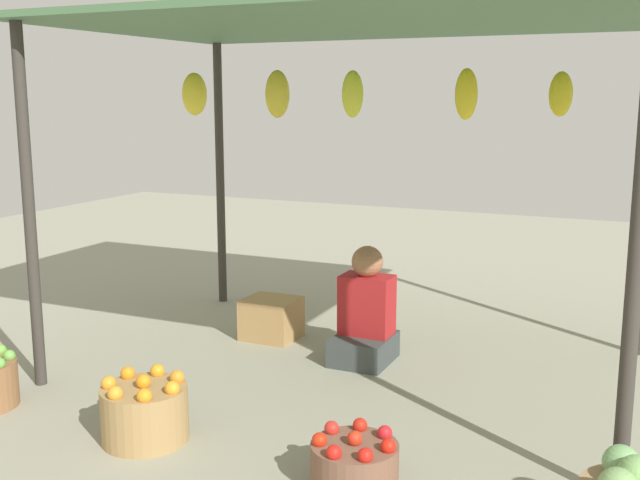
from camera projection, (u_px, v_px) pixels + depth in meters
ground_plane at (356, 368)px, 5.03m from camera, size 14.00×14.00×0.00m
market_stall_structure at (358, 45)px, 4.66m from camera, size 3.64×2.44×2.21m
vendor_person at (366, 318)px, 5.12m from camera, size 0.36×0.44×0.78m
basket_oranges at (145, 412)px, 3.96m from camera, size 0.45×0.45×0.36m
basket_red_tomatoes at (355, 464)px, 3.47m from camera, size 0.40×0.40×0.28m
wooden_crate_near_vendor at (271, 318)px, 5.63m from camera, size 0.38×0.35×0.29m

